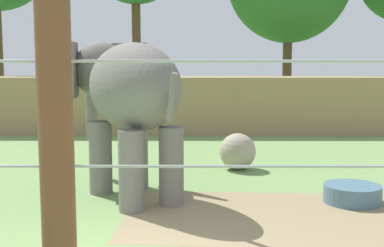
{
  "coord_description": "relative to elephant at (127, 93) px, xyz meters",
  "views": [
    {
      "loc": [
        0.9,
        -6.57,
        2.8
      ],
      "look_at": [
        0.84,
        4.62,
        1.4
      ],
      "focal_mm": 49.72,
      "sensor_mm": 36.0,
      "label": 1
    }
  ],
  "objects": [
    {
      "name": "cable_fence",
      "position": [
        0.45,
        -7.07,
        -0.27
      ],
      "size": [
        8.45,
        0.24,
        3.62
      ],
      "color": "brown",
      "rests_on": "ground"
    },
    {
      "name": "water_tub",
      "position": [
        4.41,
        -0.56,
        -1.9
      ],
      "size": [
        1.1,
        1.1,
        0.35
      ],
      "color": "slate",
      "rests_on": "ground"
    },
    {
      "name": "embankment_wall",
      "position": [
        0.46,
        9.05,
        -1.04
      ],
      "size": [
        36.0,
        1.8,
        2.08
      ],
      "primitive_type": "cube",
      "color": "#997F56",
      "rests_on": "ground"
    },
    {
      "name": "dirt_patch",
      "position": [
        3.1,
        -1.46,
        -2.08
      ],
      "size": [
        6.13,
        3.59,
        0.01
      ],
      "primitive_type": "cube",
      "rotation": [
        0.0,
        0.0,
        -0.06
      ],
      "color": "#937F5B",
      "rests_on": "ground"
    },
    {
      "name": "elephant",
      "position": [
        0.0,
        0.0,
        0.0
      ],
      "size": [
        3.04,
        3.83,
        3.15
      ],
      "color": "slate",
      "rests_on": "ground"
    },
    {
      "name": "enrichment_ball",
      "position": [
        2.44,
        2.51,
        -1.63
      ],
      "size": [
        0.91,
        0.91,
        0.91
      ],
      "primitive_type": "sphere",
      "color": "tan",
      "rests_on": "ground"
    }
  ]
}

